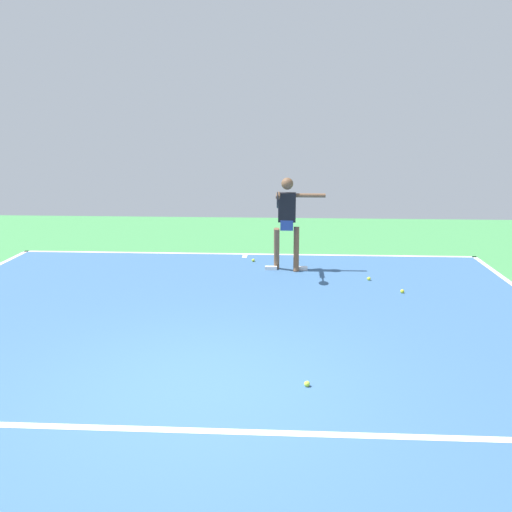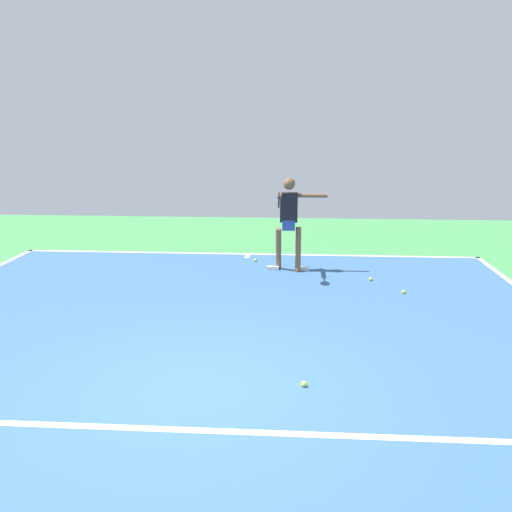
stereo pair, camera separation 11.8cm
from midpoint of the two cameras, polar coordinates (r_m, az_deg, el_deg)
The scene contains 10 objects.
ground_plane at distance 6.41m, azimuth -6.10°, elevation -13.29°, with size 23.21×23.21×0.00m, color #428E4C.
court_surface at distance 6.41m, azimuth -6.10°, elevation -13.28°, with size 10.16×13.31×0.00m, color #38608E.
court_line_baseline_near at distance 12.62m, azimuth -1.33°, elevation 0.21°, with size 10.16×0.10×0.01m, color white.
court_line_service at distance 5.68m, azimuth -7.51°, elevation -17.06°, with size 7.62×0.10×0.01m, color white.
court_line_centre_mark at distance 12.43m, azimuth -1.41°, elevation -0.00°, with size 0.10×0.30×0.01m, color white.
tennis_player at distance 11.02m, azimuth 2.86°, elevation 3.95°, with size 1.16×1.23×1.85m.
tennis_ball_near_player at distance 11.92m, azimuth -0.56°, elevation -0.43°, with size 0.07×0.07×0.07m, color #C6E53D.
tennis_ball_far_corner at distance 6.45m, azimuth 4.64°, elevation -12.75°, with size 0.07×0.07×0.07m, color #C6E53D.
tennis_ball_by_sideline at distance 10.05m, azimuth 14.23°, elevation -3.47°, with size 0.07×0.07×0.07m, color yellow.
tennis_ball_by_baseline at distance 10.71m, azimuth 11.03°, elevation -2.26°, with size 0.07×0.07×0.07m, color #CCE033.
Camera 1 is at (-0.92, 5.66, 2.86)m, focal length 39.59 mm.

